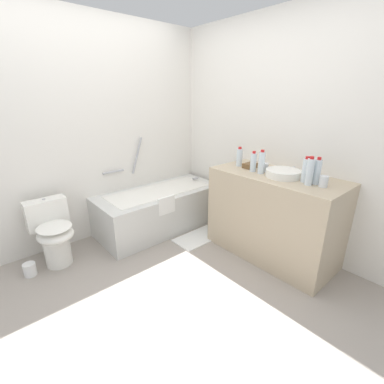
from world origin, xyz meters
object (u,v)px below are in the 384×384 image
water_bottle_2 (239,157)px  amenity_basket (250,166)px  water_bottle_0 (253,162)px  water_bottle_5 (317,172)px  drinking_glass_1 (265,167)px  drinking_glass_0 (324,181)px  bathtub (160,207)px  toilet_paper_roll (30,269)px  water_bottle_4 (262,163)px  sink_faucet (293,170)px  water_bottle_3 (306,170)px  water_bottle_1 (310,172)px  sink_basin (283,173)px  bath_mat (199,237)px  toilet (53,233)px

water_bottle_2 → amenity_basket: 0.15m
water_bottle_0 → water_bottle_5: 0.61m
water_bottle_2 → drinking_glass_1: bearing=-85.8°
drinking_glass_0 → drinking_glass_1: bearing=86.5°
amenity_basket → water_bottle_0: bearing=-130.4°
bathtub → amenity_basket: (0.53, -0.95, 0.64)m
drinking_glass_0 → toilet_paper_roll: size_ratio=0.76×
water_bottle_4 → amenity_basket: water_bottle_4 is taller
sink_faucet → water_bottle_3: bearing=-131.1°
drinking_glass_0 → water_bottle_2: bearing=89.1°
water_bottle_4 → drinking_glass_0: bearing=-84.6°
water_bottle_1 → sink_basin: bearing=79.8°
water_bottle_0 → bath_mat: size_ratio=0.36×
water_bottle_0 → sink_faucet: bearing=-51.2°
water_bottle_0 → water_bottle_1: 0.58m
drinking_glass_1 → toilet_paper_roll: drinking_glass_1 is taller
water_bottle_1 → water_bottle_2: water_bottle_1 is taller
bathtub → water_bottle_4: 1.43m
bathtub → toilet_paper_roll: 1.52m
water_bottle_0 → water_bottle_2: size_ratio=0.99×
water_bottle_1 → water_bottle_2: 0.81m
water_bottle_3 → bath_mat: water_bottle_3 is taller
sink_basin → water_bottle_5: water_bottle_5 is taller
sink_faucet → water_bottle_0: bearing=128.8°
toilet_paper_roll → water_bottle_4: bearing=-30.2°
water_bottle_4 → bath_mat: 1.19m
bathtub → water_bottle_3: size_ratio=6.74×
water_bottle_3 → drinking_glass_1: water_bottle_3 is taller
sink_faucet → water_bottle_2: (-0.18, 0.54, 0.07)m
toilet → sink_faucet: 2.45m
drinking_glass_0 → bath_mat: drinking_glass_0 is taller
water_bottle_0 → drinking_glass_0: water_bottle_0 is taller
toilet → water_bottle_5: 2.54m
water_bottle_2 → drinking_glass_1: 0.32m
water_bottle_4 → drinking_glass_1: 0.12m
drinking_glass_1 → toilet: bearing=146.5°
water_bottle_2 → sink_faucet: bearing=-71.7°
water_bottle_5 → amenity_basket: water_bottle_5 is taller
toilet → water_bottle_1: bearing=45.8°
bathtub → water_bottle_1: (0.45, -1.63, 0.73)m
toilet → water_bottle_4: 2.16m
water_bottle_2 → amenity_basket: water_bottle_2 is taller
water_bottle_0 → amenity_basket: 0.16m
water_bottle_0 → drinking_glass_1: water_bottle_0 is taller
water_bottle_3 → drinking_glass_1: bearing=86.3°
toilet → water_bottle_1: 2.47m
water_bottle_2 → bath_mat: (-0.34, 0.27, -0.98)m
water_bottle_1 → amenity_basket: (0.08, 0.68, -0.09)m
water_bottle_3 → amenity_basket: size_ratio=1.65×
water_bottle_3 → amenity_basket: bearing=87.4°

